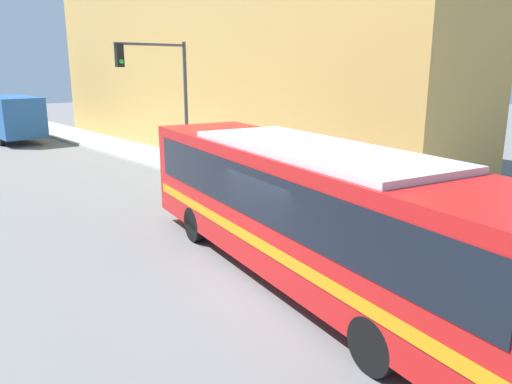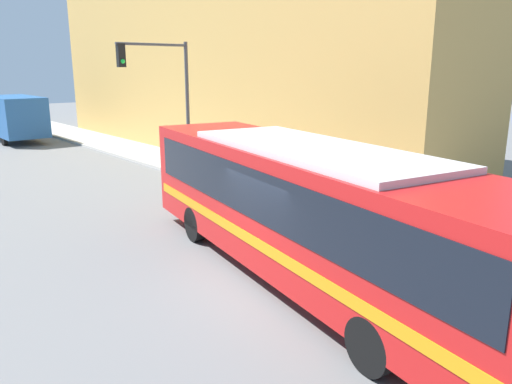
{
  "view_description": "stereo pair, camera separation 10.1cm",
  "coord_description": "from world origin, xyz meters",
  "px_view_note": "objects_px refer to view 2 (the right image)",
  "views": [
    {
      "loc": [
        -6.84,
        -7.54,
        4.71
      ],
      "look_at": [
        1.85,
        2.61,
        1.33
      ],
      "focal_mm": 35.0,
      "sensor_mm": 36.0,
      "label": 1
    },
    {
      "loc": [
        -6.76,
        -7.6,
        4.71
      ],
      "look_at": [
        1.85,
        2.61,
        1.33
      ],
      "focal_mm": 35.0,
      "sensor_mm": 36.0,
      "label": 2
    }
  ],
  "objects_px": {
    "city_bus": "(310,205)",
    "parking_meter": "(199,153)",
    "traffic_light_pole": "(165,85)",
    "pedestrian_near_corner": "(236,158)",
    "delivery_truck": "(13,116)",
    "fire_hydrant": "(286,188)"
  },
  "relations": [
    {
      "from": "city_bus",
      "to": "delivery_truck",
      "type": "xyz_separation_m",
      "value": [
        1.23,
        27.64,
        -0.21
      ]
    },
    {
      "from": "pedestrian_near_corner",
      "to": "traffic_light_pole",
      "type": "bearing_deg",
      "value": 114.68
    },
    {
      "from": "city_bus",
      "to": "parking_meter",
      "type": "xyz_separation_m",
      "value": [
        4.25,
        10.73,
        -0.75
      ]
    },
    {
      "from": "parking_meter",
      "to": "pedestrian_near_corner",
      "type": "bearing_deg",
      "value": -77.4
    },
    {
      "from": "delivery_truck",
      "to": "parking_meter",
      "type": "xyz_separation_m",
      "value": [
        3.03,
        -16.92,
        -0.53
      ]
    },
    {
      "from": "pedestrian_near_corner",
      "to": "parking_meter",
      "type": "bearing_deg",
      "value": 102.6
    },
    {
      "from": "traffic_light_pole",
      "to": "fire_hydrant",
      "type": "bearing_deg",
      "value": -81.77
    },
    {
      "from": "city_bus",
      "to": "pedestrian_near_corner",
      "type": "relative_size",
      "value": 6.86
    },
    {
      "from": "city_bus",
      "to": "delivery_truck",
      "type": "relative_size",
      "value": 1.65
    },
    {
      "from": "city_bus",
      "to": "traffic_light_pole",
      "type": "height_order",
      "value": "traffic_light_pole"
    },
    {
      "from": "city_bus",
      "to": "fire_hydrant",
      "type": "distance_m",
      "value": 6.86
    },
    {
      "from": "city_bus",
      "to": "traffic_light_pole",
      "type": "xyz_separation_m",
      "value": [
        3.31,
        11.71,
        2.16
      ]
    },
    {
      "from": "delivery_truck",
      "to": "traffic_light_pole",
      "type": "distance_m",
      "value": 16.24
    },
    {
      "from": "traffic_light_pole",
      "to": "pedestrian_near_corner",
      "type": "height_order",
      "value": "traffic_light_pole"
    },
    {
      "from": "traffic_light_pole",
      "to": "pedestrian_near_corner",
      "type": "distance_m",
      "value": 4.43
    },
    {
      "from": "city_bus",
      "to": "pedestrian_near_corner",
      "type": "bearing_deg",
      "value": 72.2
    },
    {
      "from": "city_bus",
      "to": "parking_meter",
      "type": "distance_m",
      "value": 11.56
    },
    {
      "from": "delivery_truck",
      "to": "city_bus",
      "type": "bearing_deg",
      "value": -92.54
    },
    {
      "from": "traffic_light_pole",
      "to": "parking_meter",
      "type": "relative_size",
      "value": 4.15
    },
    {
      "from": "city_bus",
      "to": "traffic_light_pole",
      "type": "bearing_deg",
      "value": 84.93
    },
    {
      "from": "fire_hydrant",
      "to": "pedestrian_near_corner",
      "type": "distance_m",
      "value": 3.51
    },
    {
      "from": "city_bus",
      "to": "parking_meter",
      "type": "height_order",
      "value": "city_bus"
    }
  ]
}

